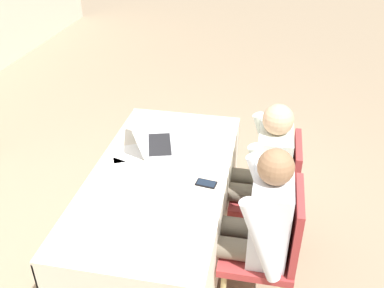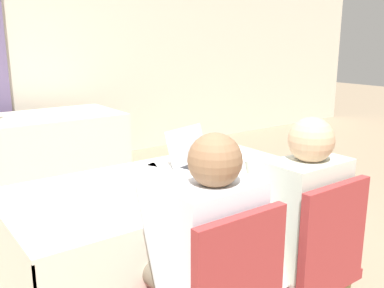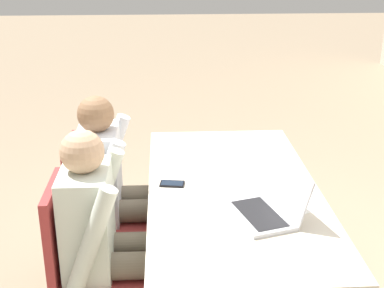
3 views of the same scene
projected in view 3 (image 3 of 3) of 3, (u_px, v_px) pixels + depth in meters
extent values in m
cube|color=beige|center=(233.00, 190.00, 2.78)|extent=(1.72, 0.88, 0.02)
cube|color=beige|center=(151.00, 244.00, 2.87)|extent=(1.72, 0.01, 0.61)
cube|color=beige|center=(311.00, 239.00, 2.92)|extent=(1.72, 0.01, 0.61)
cube|color=beige|center=(216.00, 176.00, 3.69)|extent=(0.01, 0.88, 0.61)
cube|color=#B7B7BC|center=(259.00, 215.00, 2.48)|extent=(0.39, 0.31, 0.02)
cube|color=black|center=(259.00, 213.00, 2.48)|extent=(0.34, 0.24, 0.00)
cube|color=#B7B7BC|center=(288.00, 189.00, 2.49)|extent=(0.35, 0.16, 0.21)
cube|color=black|center=(288.00, 189.00, 2.49)|extent=(0.31, 0.14, 0.18)
cube|color=black|center=(172.00, 184.00, 2.81)|extent=(0.09, 0.14, 0.01)
cube|color=#192333|center=(172.00, 183.00, 2.81)|extent=(0.08, 0.12, 0.00)
cube|color=white|center=(288.00, 206.00, 2.60)|extent=(0.32, 0.36, 0.00)
cube|color=white|center=(279.00, 184.00, 2.82)|extent=(0.30, 0.35, 0.00)
cube|color=white|center=(302.00, 258.00, 2.17)|extent=(0.31, 0.36, 0.00)
cylinder|color=tan|center=(142.00, 268.00, 3.03)|extent=(0.04, 0.04, 0.41)
cylinder|color=tan|center=(144.00, 235.00, 3.36)|extent=(0.04, 0.04, 0.41)
cylinder|color=tan|center=(80.00, 270.00, 3.02)|extent=(0.04, 0.04, 0.41)
cylinder|color=tan|center=(88.00, 237.00, 3.34)|extent=(0.04, 0.04, 0.41)
cube|color=#9E3333|center=(111.00, 218.00, 3.10)|extent=(0.44, 0.44, 0.05)
cube|color=#9E3333|center=(73.00, 180.00, 3.00)|extent=(0.40, 0.04, 0.45)
cylinder|color=tan|center=(141.00, 288.00, 2.86)|extent=(0.04, 0.04, 0.41)
cube|color=#9E3333|center=(102.00, 272.00, 2.61)|extent=(0.44, 0.44, 0.05)
cube|color=#9E3333|center=(56.00, 228.00, 2.51)|extent=(0.40, 0.04, 0.45)
cylinder|color=#665B4C|center=(133.00, 211.00, 2.99)|extent=(0.13, 0.42, 0.13)
cylinder|color=#665B4C|center=(134.00, 196.00, 3.16)|extent=(0.13, 0.42, 0.13)
cylinder|color=#665B4C|center=(166.00, 255.00, 3.11)|extent=(0.10, 0.10, 0.46)
cylinder|color=#665B4C|center=(165.00, 239.00, 3.28)|extent=(0.10, 0.10, 0.46)
cube|color=silver|center=(100.00, 173.00, 3.00)|extent=(0.36, 0.22, 0.52)
cylinder|color=silver|center=(103.00, 189.00, 2.80)|extent=(0.08, 0.26, 0.54)
cylinder|color=silver|center=(110.00, 158.00, 3.19)|extent=(0.08, 0.26, 0.54)
sphere|color=#8C6647|center=(96.00, 114.00, 2.87)|extent=(0.20, 0.20, 0.20)
cylinder|color=#665B4C|center=(127.00, 266.00, 2.50)|extent=(0.13, 0.42, 0.13)
cylinder|color=#665B4C|center=(129.00, 245.00, 2.66)|extent=(0.13, 0.42, 0.13)
cube|color=silver|center=(88.00, 221.00, 2.50)|extent=(0.36, 0.22, 0.52)
cylinder|color=silver|center=(91.00, 243.00, 2.30)|extent=(0.08, 0.26, 0.54)
cylinder|color=silver|center=(101.00, 199.00, 2.70)|extent=(0.08, 0.26, 0.54)
sphere|color=tan|center=(82.00, 152.00, 2.37)|extent=(0.20, 0.20, 0.20)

